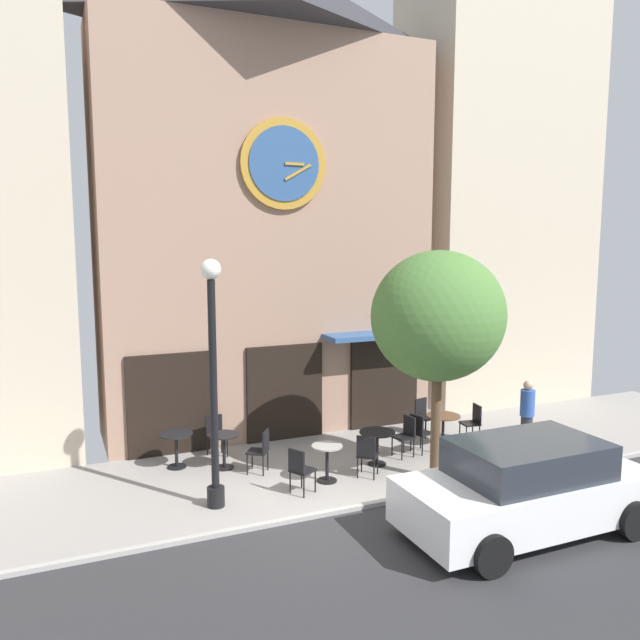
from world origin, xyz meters
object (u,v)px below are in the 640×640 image
cafe_chair_near_tree (261,448)px  cafe_chair_curbside (300,467)px  street_lamp (213,384)px  cafe_table_center_left (176,443)px  cafe_chair_near_lamp (216,432)px  cafe_table_center (327,458)px  cafe_table_near_door (377,440)px  cafe_chair_mid_row (406,433)px  cafe_chair_corner (423,414)px  street_tree (438,317)px  pedestrian_blue (527,415)px  cafe_chair_facing_wall (367,453)px  cafe_table_center_right (443,423)px  cafe_table_rightmost (224,445)px  parked_car_white (527,487)px  cafe_chair_by_entrance (473,420)px  cafe_chair_under_awning (419,430)px

cafe_chair_near_tree → cafe_chair_curbside: same height
street_lamp → cafe_chair_near_tree: bearing=44.0°
cafe_table_center_left → cafe_chair_near_lamp: cafe_chair_near_lamp is taller
cafe_table_center → cafe_chair_curbside: (-0.73, -0.38, 0.04)m
cafe_table_near_door → cafe_chair_mid_row: 0.87m
cafe_table_center_left → cafe_chair_corner: bearing=-1.7°
cafe_chair_near_lamp → cafe_chair_near_tree: same height
street_tree → cafe_chair_near_lamp: (-3.75, 3.07, -2.78)m
street_lamp → cafe_chair_curbside: bearing=-4.1°
cafe_chair_curbside → pedestrian_blue: (5.58, 0.15, 0.33)m
street_lamp → cafe_chair_corner: 6.34m
cafe_chair_near_tree → cafe_chair_facing_wall: 2.18m
cafe_table_center_left → cafe_chair_mid_row: bearing=-15.3°
cafe_table_center_left → cafe_chair_curbside: size_ratio=0.83×
cafe_table_center_right → cafe_chair_near_tree: (-4.46, 0.02, -0.01)m
cafe_table_rightmost → pedestrian_blue: pedestrian_blue is taller
cafe_table_rightmost → street_tree: bearing=-30.3°
cafe_table_center_left → parked_car_white: bearing=-47.7°
cafe_chair_corner → pedestrian_blue: bearing=-54.5°
cafe_table_center_left → cafe_table_center: bearing=-36.8°
cafe_table_center → cafe_chair_corner: cafe_chair_corner is taller
cafe_table_center → cafe_chair_mid_row: bearing=16.1°
cafe_chair_mid_row → cafe_chair_corner: 1.66m
cafe_chair_by_entrance → cafe_chair_near_lamp: bearing=165.6°
cafe_chair_corner → cafe_chair_by_entrance: size_ratio=1.00×
cafe_table_center → cafe_table_center_right: (3.40, 0.94, 0.04)m
street_lamp → cafe_table_center_left: bearing=97.4°
cafe_table_center → parked_car_white: (2.15, -3.28, 0.27)m
street_tree → cafe_chair_by_entrance: street_tree is taller
cafe_table_center → pedestrian_blue: 4.86m
cafe_table_center → cafe_chair_mid_row: size_ratio=0.83×
cafe_chair_mid_row → cafe_chair_by_entrance: (1.99, 0.23, 0.00)m
cafe_table_near_door → cafe_chair_near_lamp: (-3.03, 1.95, -0.01)m
street_tree → cafe_table_rightmost: 5.21m
cafe_table_center_right → cafe_chair_near_lamp: size_ratio=0.88×
cafe_chair_curbside → street_tree: bearing=-6.5°
cafe_table_center_left → cafe_chair_near_lamp: 1.04m
street_lamp → cafe_table_center: street_lamp is taller
pedestrian_blue → parked_car_white: 4.06m
cafe_chair_under_awning → parked_car_white: size_ratio=0.21×
cafe_chair_near_lamp → cafe_chair_facing_wall: bearing=-45.4°
cafe_chair_corner → parked_car_white: bearing=-103.9°
cafe_chair_mid_row → cafe_chair_by_entrance: same height
cafe_table_center → cafe_table_center_right: size_ratio=0.94×
cafe_table_center → cafe_chair_corner: bearing=27.7°
cafe_table_center_right → cafe_chair_facing_wall: size_ratio=0.88×
cafe_chair_facing_wall → parked_car_white: parked_car_white is taller
street_tree → cafe_chair_corner: (1.32, 2.49, -2.78)m
pedestrian_blue → cafe_chair_corner: bearing=125.5°
cafe_table_center → cafe_table_center_right: 3.53m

